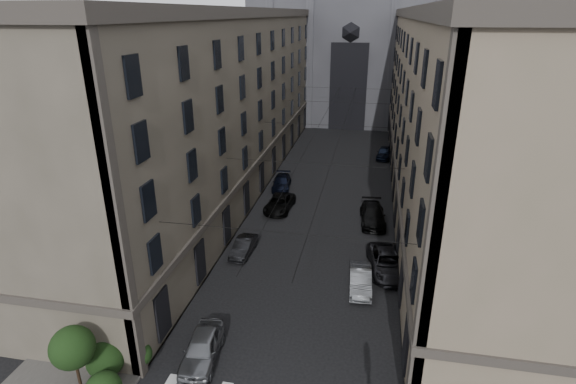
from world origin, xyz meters
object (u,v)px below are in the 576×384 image
Objects in this scene: car_left_near at (202,348)px; car_right_near at (360,280)px; car_left_midnear at (244,247)px; car_right_midnear at (387,262)px; car_left_midfar at (279,204)px; car_right_far at (384,153)px; car_right_midfar at (373,215)px; car_left_far at (282,182)px; gothic_tower at (355,16)px.

car_left_near reaches higher than car_right_near.
car_left_near reaches higher than car_left_midnear.
car_right_near is at bearing -132.97° from car_right_midnear.
car_left_midfar is at bearing 121.01° from car_right_near.
car_left_near is 0.92× the size of car_left_midfar.
car_right_far reaches higher than car_left_midfar.
car_right_midnear is at bearing 51.57° from car_right_near.
car_left_near is 0.85× the size of car_right_midfar.
car_left_far is (0.06, 15.06, 0.04)m from car_left_midnear.
gothic_tower reaches higher than car_left_near.
car_left_midfar is 15.02m from car_right_near.
car_right_midnear is 1.25× the size of car_right_far.
gothic_tower is 13.32× the size of car_right_near.
car_left_near is 0.82× the size of car_right_midnear.
car_right_far is (11.47, 28.68, 0.13)m from car_left_midnear.
car_left_midfar is at bearing 85.59° from car_left_midnear.
car_right_far reaches higher than car_right_near.
car_left_far is at bearing 118.20° from car_right_midnear.
car_left_far is 12.45m from car_right_midfar.
car_left_near is 21.22m from car_left_midfar.
car_right_midnear is (1.90, 2.72, 0.07)m from car_right_near.
car_right_midnear reaches higher than car_right_far.
car_left_far is 0.86× the size of car_right_midfar.
gothic_tower reaches higher than car_right_midfar.
car_left_midfar is 1.16× the size of car_right_near.
car_right_near is at bearing 40.34° from car_left_near.
car_left_midfar is 22.15m from car_right_far.
car_right_midnear is 1.04× the size of car_right_midfar.
car_right_near is 0.79× the size of car_right_midfar.
car_right_near reaches higher than car_left_far.
car_left_far is at bearing 113.99° from car_right_near.
car_right_far is at bearing 70.51° from car_left_midnear.
car_left_far reaches higher than car_left_midnear.
car_left_near reaches higher than car_left_midfar.
car_right_far is (1.90, 31.95, 0.06)m from car_right_near.
gothic_tower is 12.44× the size of car_left_near.
car_right_far is at bearing 44.19° from car_left_far.
car_right_midnear is (10.40, 11.55, -0.01)m from car_left_near.
car_right_midnear reaches higher than car_left_far.
car_right_midnear is (11.47, -0.55, 0.15)m from car_left_midnear.
car_left_midnear is 15.06m from car_left_far.
gothic_tower is 58.29m from car_right_midnear.
car_left_near is at bearing -93.72° from car_left_far.
car_left_midnear is at bearing 89.32° from car_left_near.
car_right_midfar is 20.81m from car_right_far.
car_left_midnear is at bearing -95.49° from gothic_tower.
car_left_midnear is at bearing 169.29° from car_right_midnear.
car_right_near is at bearing -98.03° from car_right_midfar.
car_left_far is 19.34m from car_right_midnear.
gothic_tower is 43.64m from car_left_far.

